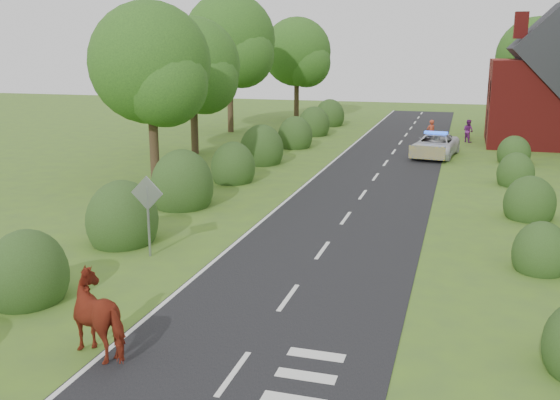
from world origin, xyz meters
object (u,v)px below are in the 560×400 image
(police_van, at_px, (435,145))
(pedestrian_purple, at_px, (468,131))
(pedestrian_red, at_px, (431,133))
(road_sign, at_px, (148,204))
(cow, at_px, (104,320))

(police_van, xyz_separation_m, pedestrian_purple, (1.84, 6.52, 0.10))
(police_van, height_order, pedestrian_red, pedestrian_red)
(road_sign, xyz_separation_m, pedestrian_red, (6.99, 25.41, -0.81))
(pedestrian_red, bearing_deg, pedestrian_purple, -175.29)
(pedestrian_red, xyz_separation_m, pedestrian_purple, (2.35, 2.13, -0.07))
(police_van, bearing_deg, cow, -93.67)
(pedestrian_purple, bearing_deg, pedestrian_red, 86.78)
(pedestrian_red, bearing_deg, police_van, 59.25)
(road_sign, bearing_deg, police_van, 70.36)
(cow, height_order, pedestrian_purple, pedestrian_purple)
(cow, bearing_deg, pedestrian_purple, -173.36)
(road_sign, distance_m, cow, 6.29)
(cow, relative_size, police_van, 0.40)
(cow, bearing_deg, road_sign, -141.59)
(pedestrian_red, relative_size, pedestrian_purple, 1.09)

